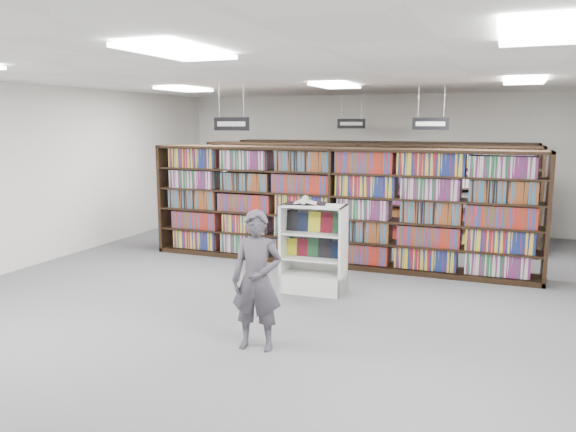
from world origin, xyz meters
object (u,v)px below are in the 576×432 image
(open_book, at_px, (305,202))
(bookshelf_row_near, at_px, (334,207))
(shopper, at_px, (257,280))
(endcap_display, at_px, (314,262))

(open_book, bearing_deg, bookshelf_row_near, 78.21)
(open_book, bearing_deg, shopper, -97.44)
(endcap_display, bearing_deg, shopper, -89.97)
(bookshelf_row_near, xyz_separation_m, endcap_display, (0.20, -1.69, -0.59))
(bookshelf_row_near, relative_size, open_book, 10.49)
(endcap_display, bearing_deg, bookshelf_row_near, 94.47)
(bookshelf_row_near, height_order, shopper, bookshelf_row_near)
(open_book, bearing_deg, endcap_display, -18.69)
(shopper, bearing_deg, open_book, 87.53)
(endcap_display, height_order, open_book, open_book)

